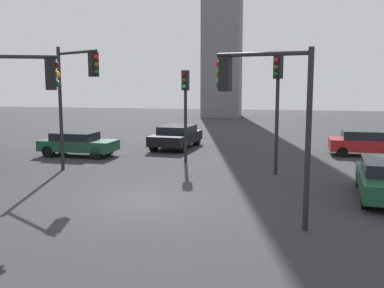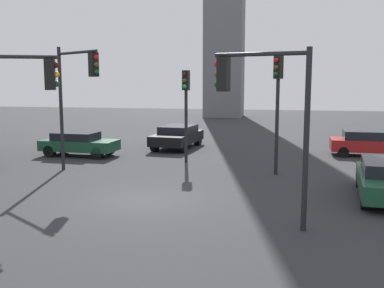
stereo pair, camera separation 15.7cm
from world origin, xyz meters
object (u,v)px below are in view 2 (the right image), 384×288
(car_3, at_px, (177,136))
(traffic_light_4, at_px, (12,97))
(traffic_light_3, at_px, (278,93))
(car_4, at_px, (79,143))
(traffic_light_0, at_px, (263,100))
(traffic_light_1, at_px, (76,85))
(car_0, at_px, (367,143))
(traffic_light_2, at_px, (186,98))

(car_3, bearing_deg, traffic_light_4, -2.51)
(traffic_light_3, distance_m, car_4, 11.66)
(traffic_light_0, xyz_separation_m, traffic_light_1, (-8.43, 5.63, 0.37))
(traffic_light_0, xyz_separation_m, traffic_light_4, (-7.94, 0.11, 0.03))
(traffic_light_3, distance_m, car_3, 9.73)
(traffic_light_3, height_order, car_0, traffic_light_3)
(traffic_light_0, bearing_deg, car_3, -52.55)
(traffic_light_2, bearing_deg, car_4, -88.33)
(traffic_light_2, height_order, car_4, traffic_light_2)
(traffic_light_3, height_order, car_3, traffic_light_3)
(traffic_light_2, bearing_deg, traffic_light_3, 72.52)
(traffic_light_2, xyz_separation_m, traffic_light_3, (4.60, -2.21, 0.36))
(traffic_light_0, relative_size, traffic_light_3, 0.96)
(traffic_light_0, bearing_deg, traffic_light_1, -18.70)
(car_4, bearing_deg, traffic_light_1, -61.90)
(car_3, bearing_deg, traffic_light_1, -10.81)
(car_0, bearing_deg, traffic_light_1, -148.72)
(car_3, bearing_deg, car_0, 91.86)
(traffic_light_3, relative_size, car_4, 1.23)
(traffic_light_4, distance_m, car_4, 10.82)
(traffic_light_2, distance_m, car_4, 6.85)
(traffic_light_3, relative_size, traffic_light_4, 1.00)
(traffic_light_3, bearing_deg, car_0, 170.89)
(traffic_light_3, xyz_separation_m, traffic_light_4, (-8.25, -7.15, -0.00))
(car_0, relative_size, car_3, 0.84)
(traffic_light_0, xyz_separation_m, car_0, (5.23, 13.42, -2.90))
(traffic_light_1, distance_m, car_3, 9.52)
(traffic_light_1, bearing_deg, traffic_light_3, 44.58)
(car_3, xyz_separation_m, car_4, (-4.73, -4.02, -0.04))
(traffic_light_3, bearing_deg, traffic_light_2, -86.11)
(traffic_light_0, height_order, car_3, traffic_light_0)
(traffic_light_4, distance_m, car_3, 14.53)
(traffic_light_0, relative_size, car_0, 1.24)
(traffic_light_0, bearing_deg, traffic_light_2, -50.61)
(car_3, distance_m, car_4, 6.21)
(traffic_light_4, distance_m, car_0, 18.95)
(car_4, bearing_deg, car_0, 14.26)
(traffic_light_0, bearing_deg, car_4, -28.85)
(traffic_light_3, relative_size, car_3, 1.08)
(traffic_light_3, xyz_separation_m, car_0, (4.92, 6.16, -2.92))
(traffic_light_0, relative_size, car_4, 1.18)
(traffic_light_3, distance_m, traffic_light_4, 10.91)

